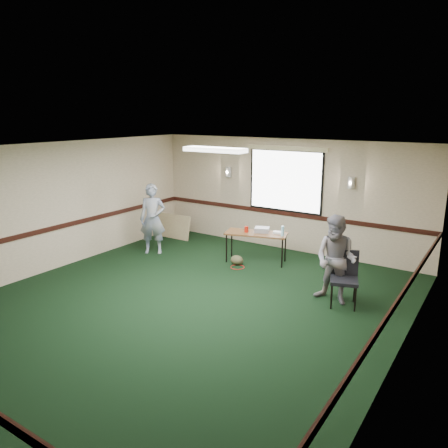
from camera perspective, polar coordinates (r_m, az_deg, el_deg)
The scene contains 13 objects.
ground at distance 7.82m, azimuth -5.34°, elevation -10.55°, with size 8.00×8.00×0.00m, color black.
room_shell at distance 9.01m, azimuth 2.89°, elevation 3.42°, with size 8.00×8.02×8.00m.
folding_table at distance 9.78m, azimuth 4.23°, elevation -1.42°, with size 1.47×0.91×0.68m.
projector at distance 9.81m, azimuth 5.00°, elevation -0.75°, with size 0.32×0.27×0.11m, color #96979E.
game_console at distance 9.74m, azimuth 6.99°, elevation -1.10°, with size 0.19×0.15×0.05m, color white.
red_cup at distance 9.78m, azimuth 2.94°, elevation -0.69°, with size 0.09×0.09×0.13m, color #AB1A0B.
water_bottle at distance 9.53m, azimuth 7.66°, elevation -0.92°, with size 0.07×0.07×0.22m, color #97DCF8.
duffel_bag at distance 9.73m, azimuth 1.70°, elevation -4.73°, with size 0.30×0.23×0.21m, color #464228.
cable_coil at distance 9.58m, azimuth 1.77°, elevation -5.65°, with size 0.31×0.31×0.02m, color red.
folded_table at distance 11.87m, azimuth -7.01°, elevation -0.24°, with size 1.25×0.05×0.64m, color #9D7E61.
conference_chair at distance 7.95m, azimuth 15.45°, elevation -6.25°, with size 0.60×0.61×0.95m.
person_left at distance 10.49m, azimuth -9.30°, elevation 0.66°, with size 0.61×0.40×1.67m, color #455A98.
person_right at distance 7.89m, azimuth 14.42°, elevation -4.54°, with size 0.77×0.60×1.58m, color #6D7DAA.
Camera 1 is at (4.48, -5.50, 3.28)m, focal length 35.00 mm.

